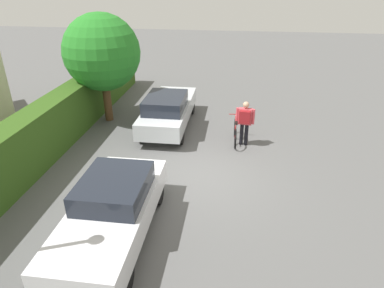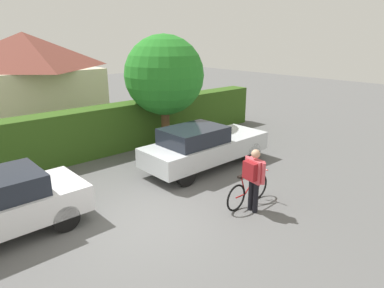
% 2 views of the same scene
% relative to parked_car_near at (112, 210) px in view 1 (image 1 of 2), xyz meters
% --- Properties ---
extents(ground_plane, '(60.00, 60.00, 0.00)m').
position_rel_parked_car_near_xyz_m(ground_plane, '(2.95, -1.70, -0.74)').
color(ground_plane, '#595959').
extents(hedge_row, '(18.91, 0.90, 1.77)m').
position_rel_parked_car_near_xyz_m(hedge_row, '(2.95, 3.58, 0.15)').
color(hedge_row, '#325519').
rests_on(hedge_row, ground).
extents(parked_car_near, '(4.30, 1.70, 1.43)m').
position_rel_parked_car_near_xyz_m(parked_car_near, '(0.00, 0.00, 0.00)').
color(parked_car_near, silver).
rests_on(parked_car_near, ground).
extents(parked_car_far, '(4.58, 1.66, 1.47)m').
position_rel_parked_car_near_xyz_m(parked_car_far, '(6.44, -0.00, 0.03)').
color(parked_car_far, silver).
rests_on(parked_car_far, ground).
extents(bicycle, '(1.69, 0.50, 0.92)m').
position_rel_parked_car_near_xyz_m(bicycle, '(5.46, -2.69, -0.34)').
color(bicycle, black).
rests_on(bicycle, ground).
extents(person_rider, '(0.39, 0.66, 1.65)m').
position_rel_parked_car_near_xyz_m(person_rider, '(5.25, -3.00, 0.26)').
color(person_rider, black).
rests_on(person_rider, ground).
extents(tree_kerbside, '(3.01, 3.01, 4.34)m').
position_rel_parked_car_near_xyz_m(tree_kerbside, '(6.90, 2.66, 2.08)').
color(tree_kerbside, brown).
rests_on(tree_kerbside, ground).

